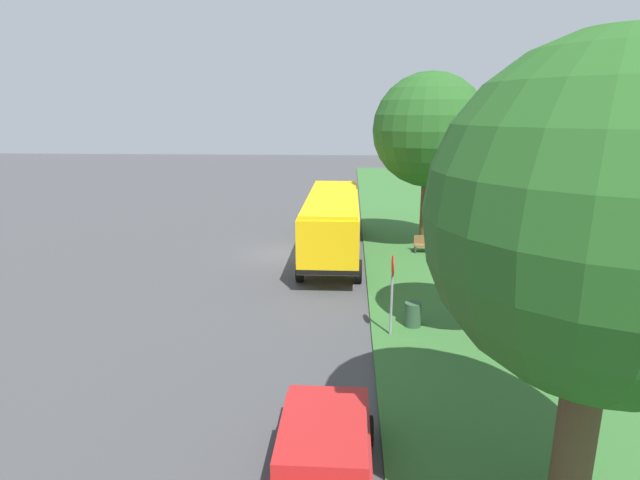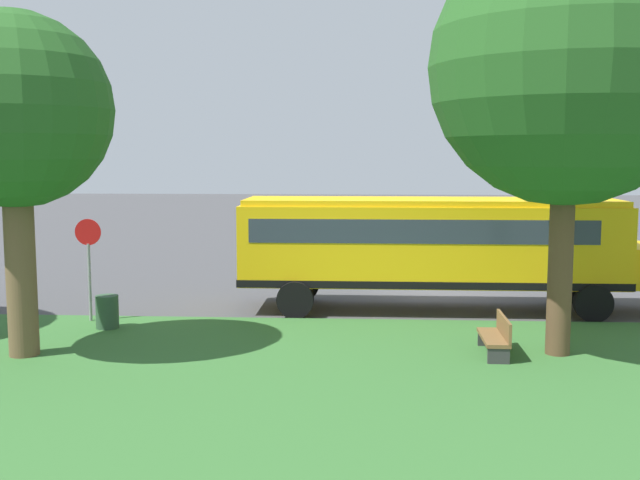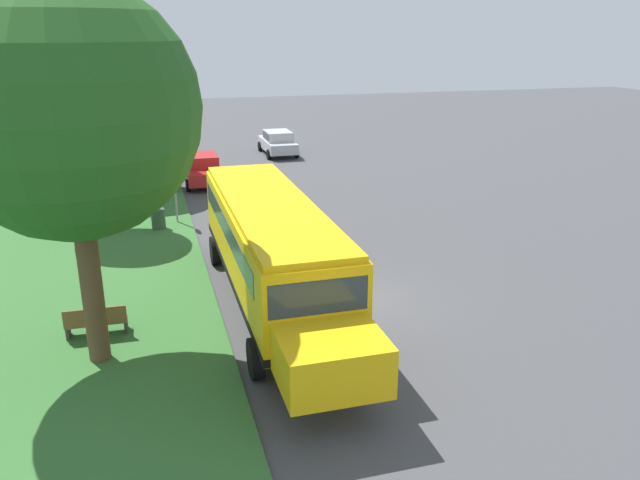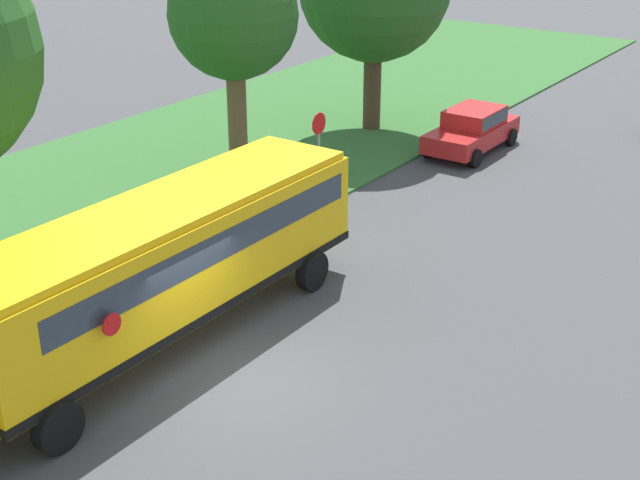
# 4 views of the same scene
# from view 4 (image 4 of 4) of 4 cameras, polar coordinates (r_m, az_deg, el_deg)

# --- Properties ---
(ground_plane) EXTENTS (120.00, 120.00, 0.00)m
(ground_plane) POSITION_cam_4_polar(r_m,az_deg,el_deg) (18.62, -5.28, -8.86)
(ground_plane) COLOR #424244
(school_bus) EXTENTS (2.84, 12.42, 3.16)m
(school_bus) POSITION_cam_4_polar(r_m,az_deg,el_deg) (19.31, -10.41, -1.41)
(school_bus) COLOR yellow
(school_bus) RESTS_ON ground
(car_red_nearest) EXTENTS (2.02, 4.40, 1.56)m
(car_red_nearest) POSITION_cam_4_polar(r_m,az_deg,el_deg) (32.55, 9.74, 7.11)
(car_red_nearest) COLOR #B21E1E
(car_red_nearest) RESTS_ON ground
(oak_tree_roadside_mid) EXTENTS (4.11, 4.11, 7.37)m
(oak_tree_roadside_mid) POSITION_cam_4_polar(r_m,az_deg,el_deg) (28.64, -5.72, 14.26)
(oak_tree_roadside_mid) COLOR brown
(oak_tree_roadside_mid) RESTS_ON ground
(stop_sign) EXTENTS (0.08, 0.68, 2.74)m
(stop_sign) POSITION_cam_4_polar(r_m,az_deg,el_deg) (27.31, -0.07, 6.12)
(stop_sign) COLOR gray
(stop_sign) RESTS_ON ground
(trash_bin) EXTENTS (0.56, 0.56, 0.90)m
(trash_bin) POSITION_cam_4_polar(r_m,az_deg,el_deg) (27.62, -2.28, 3.49)
(trash_bin) COLOR #2D4C33
(trash_bin) RESTS_ON ground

